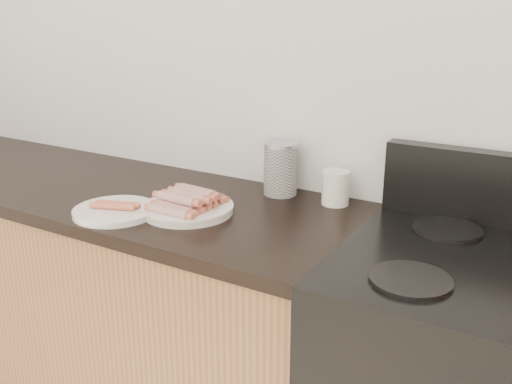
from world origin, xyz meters
The scene contains 11 objects.
wall_back centered at (0.00, 2.00, 1.30)m, with size 4.00×0.04×2.60m, color silver.
cabinet_base centered at (-0.70, 1.69, 0.43)m, with size 2.20×0.59×0.86m, color brown.
counter_slab centered at (-0.70, 1.69, 0.88)m, with size 2.20×0.62×0.04m, color black.
burner_near_left centered at (0.61, 1.51, 0.92)m, with size 0.18×0.18×0.01m, color black.
burner_far_left centered at (0.61, 1.84, 0.92)m, with size 0.18×0.18×0.01m, color black.
main_plate centered at (-0.09, 1.63, 0.91)m, with size 0.27×0.27×0.02m, color white.
side_plate centered at (-0.26, 1.51, 0.91)m, with size 0.24×0.24×0.02m, color white.
hotdog_pile centered at (-0.09, 1.63, 0.94)m, with size 0.13×0.21×0.05m.
plain_sausages centered at (-0.26, 1.51, 0.93)m, with size 0.12×0.08×0.02m.
canister centered at (0.06, 1.92, 0.99)m, with size 0.11×0.11×0.17m.
mug centered at (0.26, 1.92, 0.95)m, with size 0.08×0.08×0.10m, color white.
Camera 1 is at (0.89, 0.38, 1.48)m, focal length 40.00 mm.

